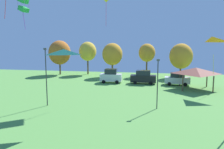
{
  "coord_description": "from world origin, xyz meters",
  "views": [
    {
      "loc": [
        0.93,
        1.22,
        8.21
      ],
      "look_at": [
        -1.63,
        15.85,
        6.01
      ],
      "focal_mm": 38.0,
      "sensor_mm": 36.0,
      "label": 1
    }
  ],
  "objects_px": {
    "parked_car_second_from_left": "(143,77)",
    "treeline_tree_3": "(147,53)",
    "treeline_tree_4": "(181,56)",
    "parked_car_leftmost": "(111,76)",
    "park_pavilion": "(196,71)",
    "light_post_2": "(158,81)",
    "treeline_tree_1": "(88,51)",
    "light_post_0": "(46,74)",
    "kite_flying_7": "(23,5)",
    "kite_flying_6": "(64,59)",
    "treeline_tree_2": "(112,54)",
    "treeline_tree_0": "(60,53)",
    "kite_flying_5": "(212,44)",
    "parked_car_third_from_left": "(177,79)"
  },
  "relations": [
    {
      "from": "treeline_tree_0",
      "to": "treeline_tree_1",
      "type": "bearing_deg",
      "value": 13.86
    },
    {
      "from": "treeline_tree_1",
      "to": "treeline_tree_3",
      "type": "bearing_deg",
      "value": -1.48
    },
    {
      "from": "treeline_tree_2",
      "to": "parked_car_third_from_left",
      "type": "bearing_deg",
      "value": -30.92
    },
    {
      "from": "kite_flying_5",
      "to": "parked_car_third_from_left",
      "type": "distance_m",
      "value": 10.06
    },
    {
      "from": "parked_car_leftmost",
      "to": "treeline_tree_0",
      "type": "bearing_deg",
      "value": 146.59
    },
    {
      "from": "parked_car_third_from_left",
      "to": "parked_car_second_from_left",
      "type": "bearing_deg",
      "value": 179.88
    },
    {
      "from": "parked_car_second_from_left",
      "to": "light_post_0",
      "type": "bearing_deg",
      "value": -122.56
    },
    {
      "from": "parked_car_second_from_left",
      "to": "treeline_tree_3",
      "type": "xyz_separation_m",
      "value": [
        0.32,
        9.84,
        4.0
      ]
    },
    {
      "from": "parked_car_leftmost",
      "to": "treeline_tree_4",
      "type": "xyz_separation_m",
      "value": [
        13.77,
        8.81,
        3.35
      ]
    },
    {
      "from": "light_post_0",
      "to": "kite_flying_7",
      "type": "bearing_deg",
      "value": 143.53
    },
    {
      "from": "parked_car_third_from_left",
      "to": "park_pavilion",
      "type": "relative_size",
      "value": 0.75
    },
    {
      "from": "parked_car_second_from_left",
      "to": "park_pavilion",
      "type": "xyz_separation_m",
      "value": [
        8.79,
        -3.31,
        1.85
      ]
    },
    {
      "from": "light_post_2",
      "to": "treeline_tree_1",
      "type": "distance_m",
      "value": 30.78
    },
    {
      "from": "treeline_tree_1",
      "to": "treeline_tree_0",
      "type": "bearing_deg",
      "value": -166.14
    },
    {
      "from": "light_post_2",
      "to": "treeline_tree_4",
      "type": "distance_m",
      "value": 25.46
    },
    {
      "from": "kite_flying_6",
      "to": "light_post_0",
      "type": "xyz_separation_m",
      "value": [
        -5.03,
        6.75,
        -2.48
      ]
    },
    {
      "from": "kite_flying_7",
      "to": "parked_car_leftmost",
      "type": "distance_m",
      "value": 20.3
    },
    {
      "from": "kite_flying_5",
      "to": "treeline_tree_4",
      "type": "bearing_deg",
      "value": 99.2
    },
    {
      "from": "light_post_2",
      "to": "treeline_tree_4",
      "type": "bearing_deg",
      "value": 77.96
    },
    {
      "from": "treeline_tree_2",
      "to": "kite_flying_7",
      "type": "bearing_deg",
      "value": -111.44
    },
    {
      "from": "kite_flying_5",
      "to": "treeline_tree_1",
      "type": "distance_m",
      "value": 29.34
    },
    {
      "from": "parked_car_second_from_left",
      "to": "light_post_0",
      "type": "xyz_separation_m",
      "value": [
        -11.19,
        -17.05,
        2.78
      ]
    },
    {
      "from": "parked_car_second_from_left",
      "to": "light_post_0",
      "type": "relative_size",
      "value": 0.66
    },
    {
      "from": "kite_flying_7",
      "to": "light_post_0",
      "type": "xyz_separation_m",
      "value": [
        4.46,
        -3.29,
        -8.82
      ]
    },
    {
      "from": "kite_flying_6",
      "to": "parked_car_leftmost",
      "type": "distance_m",
      "value": 24.34
    },
    {
      "from": "kite_flying_5",
      "to": "treeline_tree_3",
      "type": "xyz_separation_m",
      "value": [
        -9.86,
        16.76,
        -2.26
      ]
    },
    {
      "from": "kite_flying_5",
      "to": "treeline_tree_0",
      "type": "relative_size",
      "value": 0.63
    },
    {
      "from": "parked_car_third_from_left",
      "to": "park_pavilion",
      "type": "height_order",
      "value": "park_pavilion"
    },
    {
      "from": "treeline_tree_0",
      "to": "treeline_tree_1",
      "type": "distance_m",
      "value": 6.57
    },
    {
      "from": "light_post_2",
      "to": "treeline_tree_3",
      "type": "xyz_separation_m",
      "value": [
        -2.01,
        25.92,
        1.86
      ]
    },
    {
      "from": "light_post_2",
      "to": "treeline_tree_3",
      "type": "bearing_deg",
      "value": 94.44
    },
    {
      "from": "parked_car_third_from_left",
      "to": "treeline_tree_1",
      "type": "bearing_deg",
      "value": 154.43
    },
    {
      "from": "kite_flying_5",
      "to": "light_post_2",
      "type": "distance_m",
      "value": 12.74
    },
    {
      "from": "light_post_0",
      "to": "treeline_tree_0",
      "type": "relative_size",
      "value": 0.9
    },
    {
      "from": "light_post_2",
      "to": "treeline_tree_1",
      "type": "height_order",
      "value": "treeline_tree_1"
    },
    {
      "from": "light_post_0",
      "to": "treeline_tree_1",
      "type": "distance_m",
      "value": 27.39
    },
    {
      "from": "light_post_0",
      "to": "treeline_tree_2",
      "type": "relative_size",
      "value": 0.97
    },
    {
      "from": "park_pavilion",
      "to": "kite_flying_7",
      "type": "bearing_deg",
      "value": -156.85
    },
    {
      "from": "treeline_tree_0",
      "to": "treeline_tree_2",
      "type": "relative_size",
      "value": 1.07
    },
    {
      "from": "parked_car_second_from_left",
      "to": "treeline_tree_4",
      "type": "distance_m",
      "value": 12.13
    },
    {
      "from": "treeline_tree_3",
      "to": "treeline_tree_4",
      "type": "height_order",
      "value": "treeline_tree_4"
    },
    {
      "from": "treeline_tree_0",
      "to": "treeline_tree_4",
      "type": "bearing_deg",
      "value": 0.34
    },
    {
      "from": "kite_flying_5",
      "to": "light_post_0",
      "type": "distance_m",
      "value": 23.91
    },
    {
      "from": "parked_car_third_from_left",
      "to": "light_post_2",
      "type": "height_order",
      "value": "light_post_2"
    },
    {
      "from": "parked_car_third_from_left",
      "to": "treeline_tree_3",
      "type": "height_order",
      "value": "treeline_tree_3"
    },
    {
      "from": "treeline_tree_4",
      "to": "parked_car_leftmost",
      "type": "bearing_deg",
      "value": -147.39
    },
    {
      "from": "parked_car_second_from_left",
      "to": "treeline_tree_1",
      "type": "xyz_separation_m",
      "value": [
        -13.56,
        10.2,
        4.18
      ]
    },
    {
      "from": "kite_flying_7",
      "to": "treeline_tree_3",
      "type": "distance_m",
      "value": 29.49
    },
    {
      "from": "parked_car_leftmost",
      "to": "park_pavilion",
      "type": "bearing_deg",
      "value": -13.75
    },
    {
      "from": "treeline_tree_1",
      "to": "treeline_tree_4",
      "type": "height_order",
      "value": "treeline_tree_1"
    }
  ]
}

